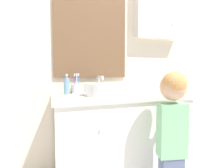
{
  "coord_description": "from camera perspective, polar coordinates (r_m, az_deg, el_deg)",
  "views": [
    {
      "loc": [
        -0.6,
        -1.12,
        0.99
      ],
      "look_at": [
        -0.12,
        0.29,
        0.89
      ],
      "focal_mm": 28.0,
      "sensor_mm": 36.0,
      "label": 1
    }
  ],
  "objects": [
    {
      "name": "wall_back",
      "position": [
        1.88,
        0.66,
        12.76
      ],
      "size": [
        3.2,
        0.18,
        2.5
      ],
      "color": "beige",
      "rests_on": "ground_plane"
    },
    {
      "name": "sink_basin",
      "position": [
        1.54,
        -2.63,
        -1.65
      ],
      "size": [
        0.36,
        0.4,
        0.17
      ],
      "color": "silver",
      "rests_on": "vanity_counter"
    },
    {
      "name": "soap_dispenser",
      "position": [
        1.63,
        -14.55,
        -0.63
      ],
      "size": [
        0.05,
        0.05,
        0.19
      ],
      "color": "#6B93B2",
      "rests_on": "vanity_counter"
    },
    {
      "name": "toothbrush_holder",
      "position": [
        1.67,
        -11.51,
        -1.43
      ],
      "size": [
        0.08,
        0.08,
        0.19
      ],
      "color": "silver",
      "rests_on": "vanity_counter"
    },
    {
      "name": "teddy_bear",
      "position": [
        1.78,
        18.81,
        -0.43
      ],
      "size": [
        0.09,
        0.07,
        0.16
      ],
      "color": "beige",
      "rests_on": "vanity_counter"
    },
    {
      "name": "child_figure",
      "position": [
        1.36,
        19.09,
        -11.44
      ],
      "size": [
        0.28,
        0.45,
        1.0
      ],
      "color": "slate",
      "rests_on": "ground_plane"
    },
    {
      "name": "vanity_counter",
      "position": [
        1.69,
        3.31,
        -16.7
      ],
      "size": [
        1.22,
        0.52,
        0.79
      ],
      "color": "silver",
      "rests_on": "ground_plane"
    }
  ]
}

